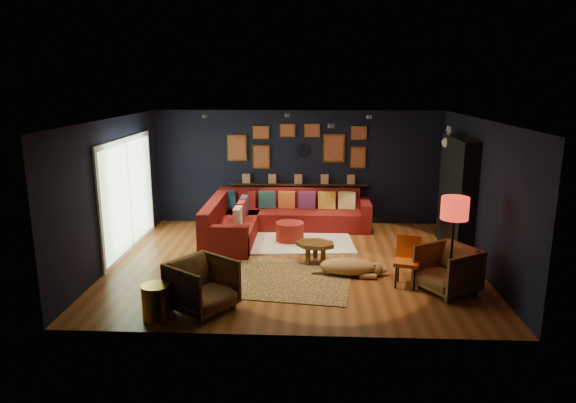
{
  "coord_description": "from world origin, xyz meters",
  "views": [
    {
      "loc": [
        0.31,
        -8.87,
        3.25
      ],
      "look_at": [
        -0.12,
        0.3,
        1.08
      ],
      "focal_mm": 32.0,
      "sensor_mm": 36.0,
      "label": 1
    }
  ],
  "objects_px": {
    "sectional": "(269,219)",
    "pouf": "(290,231)",
    "armchair_left": "(202,283)",
    "floor_lamp": "(455,213)",
    "coffee_table": "(316,246)",
    "gold_stool": "(157,302)",
    "dog": "(348,263)",
    "armchair_right": "(448,267)",
    "orange_chair": "(408,257)"
  },
  "relations": [
    {
      "from": "pouf",
      "to": "floor_lamp",
      "type": "height_order",
      "value": "floor_lamp"
    },
    {
      "from": "gold_stool",
      "to": "floor_lamp",
      "type": "xyz_separation_m",
      "value": [
        4.33,
        1.19,
        1.02
      ]
    },
    {
      "from": "sectional",
      "to": "dog",
      "type": "distance_m",
      "value": 2.86
    },
    {
      "from": "coffee_table",
      "to": "armchair_left",
      "type": "relative_size",
      "value": 1.01
    },
    {
      "from": "dog",
      "to": "armchair_right",
      "type": "bearing_deg",
      "value": -17.75
    },
    {
      "from": "sectional",
      "to": "armchair_right",
      "type": "distance_m",
      "value": 4.29
    },
    {
      "from": "dog",
      "to": "sectional",
      "type": "bearing_deg",
      "value": 127.25
    },
    {
      "from": "gold_stool",
      "to": "armchair_right",
      "type": "bearing_deg",
      "value": 15.05
    },
    {
      "from": "sectional",
      "to": "floor_lamp",
      "type": "distance_m",
      "value": 4.41
    },
    {
      "from": "orange_chair",
      "to": "armchair_right",
      "type": "bearing_deg",
      "value": -6.61
    },
    {
      "from": "pouf",
      "to": "orange_chair",
      "type": "height_order",
      "value": "orange_chair"
    },
    {
      "from": "sectional",
      "to": "orange_chair",
      "type": "relative_size",
      "value": 4.17
    },
    {
      "from": "gold_stool",
      "to": "dog",
      "type": "height_order",
      "value": "gold_stool"
    },
    {
      "from": "dog",
      "to": "floor_lamp",
      "type": "bearing_deg",
      "value": -15.76
    },
    {
      "from": "dog",
      "to": "gold_stool",
      "type": "bearing_deg",
      "value": -143.18
    },
    {
      "from": "sectional",
      "to": "orange_chair",
      "type": "bearing_deg",
      "value": -48.04
    },
    {
      "from": "coffee_table",
      "to": "pouf",
      "type": "bearing_deg",
      "value": 112.54
    },
    {
      "from": "coffee_table",
      "to": "orange_chair",
      "type": "bearing_deg",
      "value": -32.62
    },
    {
      "from": "orange_chair",
      "to": "dog",
      "type": "distance_m",
      "value": 1.03
    },
    {
      "from": "sectional",
      "to": "coffee_table",
      "type": "distance_m",
      "value": 2.07
    },
    {
      "from": "coffee_table",
      "to": "gold_stool",
      "type": "height_order",
      "value": "gold_stool"
    },
    {
      "from": "sectional",
      "to": "pouf",
      "type": "bearing_deg",
      "value": -49.21
    },
    {
      "from": "orange_chair",
      "to": "pouf",
      "type": "bearing_deg",
      "value": 148.82
    },
    {
      "from": "armchair_left",
      "to": "gold_stool",
      "type": "distance_m",
      "value": 0.68
    },
    {
      "from": "sectional",
      "to": "armchair_left",
      "type": "distance_m",
      "value": 3.91
    },
    {
      "from": "sectional",
      "to": "armchair_left",
      "type": "height_order",
      "value": "sectional"
    },
    {
      "from": "sectional",
      "to": "pouf",
      "type": "height_order",
      "value": "sectional"
    },
    {
      "from": "pouf",
      "to": "sectional",
      "type": "bearing_deg",
      "value": 130.79
    },
    {
      "from": "orange_chair",
      "to": "floor_lamp",
      "type": "bearing_deg",
      "value": -1.57
    },
    {
      "from": "gold_stool",
      "to": "floor_lamp",
      "type": "height_order",
      "value": "floor_lamp"
    },
    {
      "from": "pouf",
      "to": "armchair_left",
      "type": "xyz_separation_m",
      "value": [
        -1.12,
        -3.3,
        0.19
      ]
    },
    {
      "from": "pouf",
      "to": "armchair_left",
      "type": "distance_m",
      "value": 3.49
    },
    {
      "from": "floor_lamp",
      "to": "dog",
      "type": "bearing_deg",
      "value": 159.92
    },
    {
      "from": "sectional",
      "to": "coffee_table",
      "type": "height_order",
      "value": "sectional"
    },
    {
      "from": "gold_stool",
      "to": "pouf",
      "type": "bearing_deg",
      "value": 64.74
    },
    {
      "from": "sectional",
      "to": "coffee_table",
      "type": "bearing_deg",
      "value": -61.04
    },
    {
      "from": "armchair_right",
      "to": "orange_chair",
      "type": "height_order",
      "value": "orange_chair"
    },
    {
      "from": "floor_lamp",
      "to": "dog",
      "type": "xyz_separation_m",
      "value": [
        -1.56,
        0.57,
        -1.05
      ]
    },
    {
      "from": "pouf",
      "to": "armchair_left",
      "type": "bearing_deg",
      "value": -108.68
    },
    {
      "from": "gold_stool",
      "to": "orange_chair",
      "type": "bearing_deg",
      "value": 20.73
    },
    {
      "from": "armchair_left",
      "to": "dog",
      "type": "xyz_separation_m",
      "value": [
        2.18,
        1.46,
        -0.2
      ]
    },
    {
      "from": "sectional",
      "to": "dog",
      "type": "height_order",
      "value": "sectional"
    },
    {
      "from": "floor_lamp",
      "to": "sectional",
      "type": "bearing_deg",
      "value": 136.38
    },
    {
      "from": "gold_stool",
      "to": "orange_chair",
      "type": "xyz_separation_m",
      "value": [
        3.7,
        1.4,
        0.23
      ]
    },
    {
      "from": "sectional",
      "to": "floor_lamp",
      "type": "xyz_separation_m",
      "value": [
        3.11,
        -2.97,
        0.95
      ]
    },
    {
      "from": "coffee_table",
      "to": "armchair_left",
      "type": "height_order",
      "value": "armchair_left"
    },
    {
      "from": "sectional",
      "to": "pouf",
      "type": "distance_m",
      "value": 0.75
    },
    {
      "from": "pouf",
      "to": "floor_lamp",
      "type": "relative_size",
      "value": 0.38
    },
    {
      "from": "pouf",
      "to": "dog",
      "type": "height_order",
      "value": "dog"
    },
    {
      "from": "pouf",
      "to": "gold_stool",
      "type": "bearing_deg",
      "value": -115.26
    }
  ]
}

